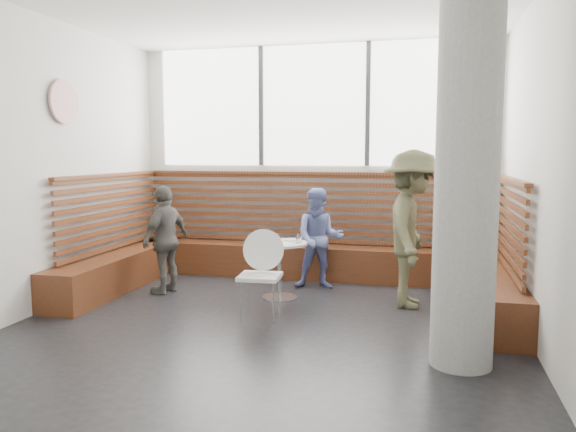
% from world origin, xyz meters
% --- Properties ---
extents(room, '(5.00, 5.00, 3.20)m').
position_xyz_m(room, '(0.00, 0.00, 1.60)').
color(room, silver).
rests_on(room, ground).
extents(booth, '(5.00, 2.50, 1.44)m').
position_xyz_m(booth, '(0.00, 1.77, 0.41)').
color(booth, '#492412').
rests_on(booth, ground).
extents(concrete_column, '(0.50, 0.50, 3.20)m').
position_xyz_m(concrete_column, '(1.85, -0.60, 1.60)').
color(concrete_column, gray).
rests_on(concrete_column, ground).
extents(wall_art, '(0.03, 0.50, 0.50)m').
position_xyz_m(wall_art, '(-2.46, 0.40, 2.30)').
color(wall_art, white).
rests_on(wall_art, room).
extents(cafe_table, '(0.66, 0.66, 0.68)m').
position_xyz_m(cafe_table, '(-0.12, 1.07, 0.49)').
color(cafe_table, silver).
rests_on(cafe_table, ground).
extents(cafe_chair, '(0.44, 0.43, 0.92)m').
position_xyz_m(cafe_chair, '(-0.11, 0.30, 0.54)').
color(cafe_chair, white).
rests_on(cafe_chair, ground).
extents(adult_man, '(0.68, 1.15, 1.76)m').
position_xyz_m(adult_man, '(1.40, 1.10, 0.88)').
color(adult_man, brown).
rests_on(adult_man, ground).
extents(child_back, '(0.70, 0.58, 1.28)m').
position_xyz_m(child_back, '(0.24, 1.70, 0.64)').
color(child_back, '#6673B2').
rests_on(child_back, ground).
extents(child_left, '(0.50, 0.83, 1.33)m').
position_xyz_m(child_left, '(-1.56, 1.03, 0.66)').
color(child_left, '#595751').
rests_on(child_left, ground).
extents(plate_near, '(0.18, 0.18, 0.01)m').
position_xyz_m(plate_near, '(-0.26, 1.17, 0.68)').
color(plate_near, white).
rests_on(plate_near, cafe_table).
extents(plate_far, '(0.20, 0.20, 0.01)m').
position_xyz_m(plate_far, '(-0.01, 1.24, 0.69)').
color(plate_far, white).
rests_on(plate_far, cafe_table).
extents(glass_left, '(0.07, 0.07, 0.10)m').
position_xyz_m(glass_left, '(-0.32, 1.02, 0.73)').
color(glass_left, white).
rests_on(glass_left, cafe_table).
extents(glass_mid, '(0.07, 0.07, 0.11)m').
position_xyz_m(glass_mid, '(-0.12, 1.00, 0.73)').
color(glass_mid, white).
rests_on(glass_mid, cafe_table).
extents(glass_right, '(0.07, 0.07, 0.11)m').
position_xyz_m(glass_right, '(0.11, 1.08, 0.73)').
color(glass_right, white).
rests_on(glass_right, cafe_table).
extents(menu_card, '(0.21, 0.18, 0.00)m').
position_xyz_m(menu_card, '(-0.05, 0.92, 0.68)').
color(menu_card, '#A5C64C').
rests_on(menu_card, cafe_table).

